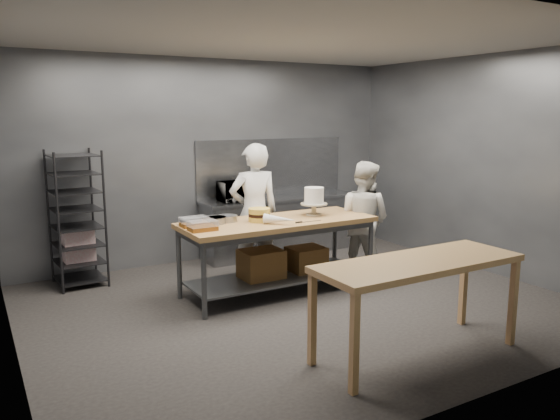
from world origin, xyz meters
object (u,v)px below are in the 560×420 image
work_table (279,247)px  chef_behind (254,213)px  frosted_cake_stand (314,198)px  layer_cake (259,215)px  speed_rack (77,220)px  chef_right (363,219)px  near_counter (419,269)px  microwave (237,191)px

work_table → chef_behind: bearing=92.3°
frosted_cake_stand → layer_cake: frosted_cake_stand is taller
speed_rack → chef_right: 3.76m
near_counter → speed_rack: speed_rack is taller
chef_behind → frosted_cake_stand: (0.54, -0.60, 0.23)m
work_table → near_counter: work_table is taller
chef_behind → chef_right: (1.36, -0.59, -0.12)m
chef_behind → layer_cake: 0.65m
work_table → speed_rack: bearing=143.2°
frosted_cake_stand → layer_cake: bearing=179.7°
frosted_cake_stand → near_counter: bearing=-98.4°
work_table → frosted_cake_stand: (0.52, 0.01, 0.57)m
microwave → frosted_cake_stand: (0.29, -1.63, 0.10)m
chef_right → microwave: chef_right is taller
near_counter → chef_right: chef_right is taller
near_counter → chef_right: 2.49m
speed_rack → work_table: bearing=-36.8°
speed_rack → frosted_cake_stand: (2.61, -1.55, 0.29)m
chef_right → layer_cake: 1.61m
microwave → chef_right: bearing=-55.8°
work_table → chef_right: size_ratio=1.52×
chef_right → layer_cake: (-1.60, -0.01, 0.21)m
frosted_cake_stand → chef_right: bearing=1.0°
chef_right → microwave: (-1.10, 1.62, 0.26)m
microwave → frosted_cake_stand: bearing=-79.9°
frosted_cake_stand → layer_cake: (-0.78, 0.00, -0.15)m
chef_behind → frosted_cake_stand: 0.85m
microwave → near_counter: bearing=-90.5°
speed_rack → layer_cake: size_ratio=6.66×
near_counter → microwave: 3.84m
microwave → frosted_cake_stand: 1.66m
chef_behind → microwave: (0.25, 1.03, 0.14)m
near_counter → layer_cake: bearing=101.8°
work_table → chef_right: bearing=1.1°
work_table → near_counter: size_ratio=1.20×
near_counter → layer_cake: 2.26m
near_counter → chef_behind: bearing=94.5°
near_counter → frosted_cake_stand: bearing=81.6°
chef_behind → frosted_cake_stand: bearing=142.0°
frosted_cake_stand → speed_rack: bearing=149.2°
speed_rack → microwave: speed_rack is taller
speed_rack → chef_behind: size_ratio=0.96×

